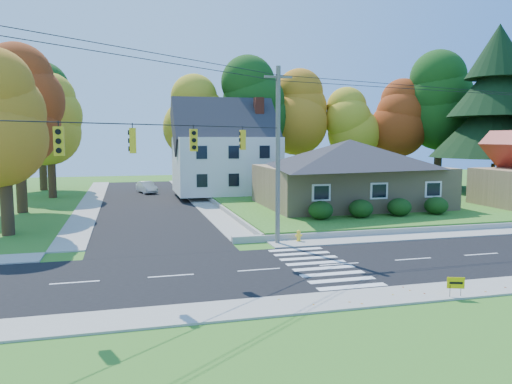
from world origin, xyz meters
TOP-DOWN VIEW (x-y plane):
  - ground at (0.00, 0.00)m, footprint 120.00×120.00m
  - road_main at (0.00, 0.00)m, footprint 90.00×8.00m
  - road_cross at (-8.00, 26.00)m, footprint 8.00×44.00m
  - sidewalk_north at (0.00, 5.00)m, footprint 90.00×2.00m
  - sidewalk_south at (0.00, -5.00)m, footprint 90.00×2.00m
  - lawn at (13.00, 21.00)m, footprint 30.00×30.00m
  - ranch_house at (8.00, 16.00)m, footprint 14.60×10.60m
  - colonial_house at (0.04, 28.00)m, footprint 10.40×8.40m
  - hedge_row at (7.50, 9.80)m, footprint 10.70×1.70m
  - traffic_infrastructure at (-0.15, 1.35)m, footprint 38.10×10.66m
  - tree_lot_0 at (-2.00, 34.00)m, footprint 6.72×6.72m
  - tree_lot_1 at (4.00, 33.00)m, footprint 7.84×7.84m
  - tree_lot_2 at (10.00, 34.00)m, footprint 7.28×7.28m
  - tree_lot_3 at (16.00, 33.00)m, footprint 6.16×6.16m
  - tree_lot_4 at (22.00, 32.00)m, footprint 6.72×6.72m
  - tree_lot_5 at (26.00, 30.00)m, footprint 8.40×8.40m
  - conifer_east_a at (27.00, 22.00)m, footprint 12.80×12.80m
  - tree_west_0 at (-17.00, 12.00)m, footprint 6.16×6.16m
  - tree_west_1 at (-18.00, 22.00)m, footprint 7.28×7.28m
  - tree_west_2 at (-17.00, 32.00)m, footprint 6.72×6.72m
  - tree_west_3 at (-19.00, 40.00)m, footprint 7.84×7.84m
  - white_car at (-7.62, 33.75)m, footprint 2.28×4.05m
  - fire_hydrant at (-0.16, 5.34)m, footprint 0.41×0.32m
  - yard_sign at (2.18, -5.77)m, footprint 0.63×0.24m

SIDE VIEW (x-z plane):
  - ground at x=0.00m, z-range 0.00..0.00m
  - road_main at x=0.00m, z-range 0.00..0.02m
  - road_cross at x=-8.00m, z-range 0.00..0.02m
  - sidewalk_north at x=0.00m, z-range 0.00..0.08m
  - sidewalk_south at x=0.00m, z-range 0.00..0.08m
  - lawn at x=13.00m, z-range 0.00..0.50m
  - fire_hydrant at x=-0.16m, z-range -0.02..0.71m
  - yard_sign at x=2.18m, z-range 0.17..0.99m
  - white_car at x=-7.62m, z-range 0.02..1.28m
  - hedge_row at x=7.50m, z-range 0.50..1.77m
  - ranch_house at x=8.00m, z-range 0.57..5.97m
  - colonial_house at x=0.04m, z-range -0.22..9.38m
  - traffic_infrastructure at x=-0.15m, z-range 0.15..10.15m
  - tree_west_0 at x=-17.00m, z-range 1.42..12.89m
  - tree_lot_3 at x=16.00m, z-range 1.92..13.39m
  - tree_west_2 at x=-17.00m, z-range 1.55..14.06m
  - tree_lot_0 at x=-2.00m, z-range 2.05..14.56m
  - tree_lot_4 at x=22.00m, z-range 2.05..14.56m
  - tree_west_1 at x=-18.00m, z-range 1.68..15.24m
  - tree_lot_2 at x=10.00m, z-range 2.18..15.74m
  - tree_west_3 at x=-19.00m, z-range 1.81..16.41m
  - conifer_east_a at x=27.00m, z-range 0.91..17.87m
  - tree_lot_1 at x=4.00m, z-range 2.31..16.91m
  - tree_lot_5 at x=26.00m, z-range 2.45..18.09m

